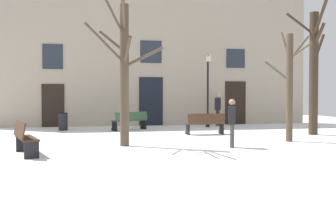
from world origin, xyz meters
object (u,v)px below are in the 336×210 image
Objects in this scene: tree_center at (124,69)px; person_crossing_plaza at (232,121)px; streetlamp at (208,82)px; bench_near_lamp at (25,138)px; litter_bin at (63,122)px; tree_near_facade at (290,84)px; bench_facing_shops at (205,124)px; person_strolling at (218,107)px; bench_far_corner at (130,121)px; tree_right_of_center at (314,69)px.

tree_center is 3.94m from person_crossing_plaza.
streetlamp reaches higher than bench_near_lamp.
tree_center reaches higher than litter_bin.
tree_near_facade is at bearing -100.74° from bench_near_lamp.
bench_near_lamp is 0.97× the size of bench_facing_shops.
streetlamp reaches higher than person_strolling.
tree_near_facade is at bearing 130.04° from bench_facing_shops.
bench_facing_shops is 3.89m from person_crossing_plaza.
bench_facing_shops is 0.92× the size of person_strolling.
bench_near_lamp reaches higher than bench_facing_shops.
tree_near_facade is 10.52m from litter_bin.
tree_near_facade reaches higher than litter_bin.
person_strolling is (-0.46, 6.91, -1.08)m from tree_near_facade.
bench_far_corner is at bearing -47.50° from bench_near_lamp.
streetlamp is 2.31× the size of bench_facing_shops.
person_strolling is (4.98, 1.60, 0.57)m from bench_far_corner.
person_crossing_plaza is (3.43, -0.95, -1.69)m from tree_center.
streetlamp is (4.82, 6.38, -0.17)m from tree_center.
bench_far_corner is 7.00m from person_crossing_plaza.
tree_near_facade is at bearing 1.42° from tree_center.
tree_right_of_center is 5.96m from person_strolling.
tree_near_facade reaches higher than person_strolling.
streetlamp is at bearing 127.87° from tree_right_of_center.
litter_bin is at bearing 159.92° from tree_right_of_center.
streetlamp is 2.37× the size of bench_near_lamp.
bench_far_corner is (-3.04, 2.54, -0.00)m from bench_facing_shops.
tree_near_facade is 9.22m from bench_near_lamp.
person_strolling reaches higher than litter_bin.
tree_center is 0.93× the size of tree_right_of_center.
litter_bin is at bearing 113.27° from tree_center.
bench_facing_shops is at bearing -25.97° from litter_bin.
bench_facing_shops is (-1.15, -3.46, -1.91)m from streetlamp.
bench_facing_shops reaches higher than litter_bin.
bench_far_corner is 0.98× the size of person_strolling.
bench_near_lamp is (-11.12, -3.31, -2.32)m from tree_right_of_center.
tree_center is 3.11× the size of bench_near_lamp.
person_strolling is at bearing 117.35° from tree_right_of_center.
tree_right_of_center is at bearing 40.73° from tree_near_facade.
tree_center is 1.23× the size of tree_near_facade.
person_strolling is at bearing 3.71° from person_crossing_plaza.
streetlamp is at bearing 101.27° from tree_near_facade.
tree_right_of_center is 1.41× the size of streetlamp.
litter_bin is at bearing 136.76° from person_strolling.
bench_near_lamp is at bearing -163.44° from tree_right_of_center.
bench_facing_shops is (6.22, -3.03, 0.04)m from litter_bin.
bench_near_lamp is 1.04× the size of person_crossing_plaza.
bench_far_corner is at bearing -167.67° from streetlamp.
bench_near_lamp is at bearing -170.81° from tree_near_facade.
person_strolling reaches higher than bench_facing_shops.
streetlamp reaches higher than bench_facing_shops.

